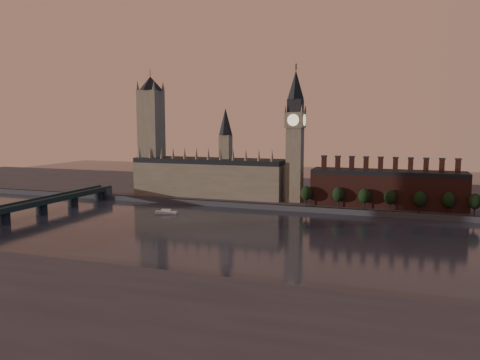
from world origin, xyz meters
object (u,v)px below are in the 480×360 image
(victoria_tower, at_px, (151,131))
(westminster_bridge, at_px, (20,209))
(big_ben, at_px, (295,135))
(river_boat, at_px, (166,212))

(victoria_tower, height_order, westminster_bridge, victoria_tower)
(victoria_tower, relative_size, westminster_bridge, 0.54)
(big_ben, xyz_separation_m, river_boat, (-81.37, -60.61, -55.60))
(river_boat, bearing_deg, big_ben, 24.72)
(big_ben, height_order, westminster_bridge, big_ben)
(westminster_bridge, xyz_separation_m, river_boat, (83.63, 52.09, -6.20))
(victoria_tower, height_order, big_ben, victoria_tower)
(westminster_bridge, relative_size, river_boat, 11.98)
(big_ben, xyz_separation_m, westminster_bridge, (-165.00, -112.70, -49.39))
(big_ben, distance_m, westminster_bridge, 205.83)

